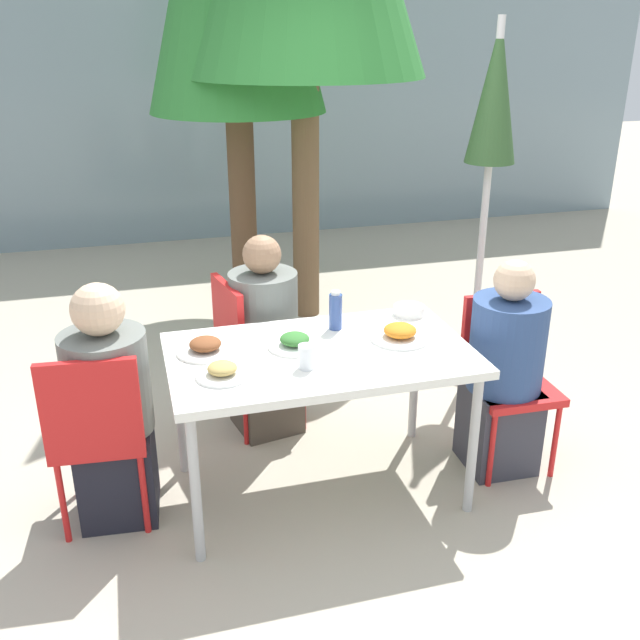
{
  "coord_description": "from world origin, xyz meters",
  "views": [
    {
      "loc": [
        -0.78,
        -2.79,
        2.09
      ],
      "look_at": [
        0.0,
        0.0,
        0.89
      ],
      "focal_mm": 40.0,
      "sensor_mm": 36.0,
      "label": 1
    }
  ],
  "objects": [
    {
      "name": "drinking_cup",
      "position": [
        -0.1,
        -0.15,
        0.79
      ],
      "size": [
        0.07,
        0.07,
        0.11
      ],
      "color": "white",
      "rests_on": "dining_table"
    },
    {
      "name": "building_facade",
      "position": [
        0.0,
        4.7,
        1.5
      ],
      "size": [
        10.0,
        0.2,
        3.0
      ],
      "color": "gray",
      "rests_on": "ground"
    },
    {
      "name": "plate_1",
      "position": [
        -0.1,
        0.07,
        0.77
      ],
      "size": [
        0.24,
        0.24,
        0.07
      ],
      "color": "white",
      "rests_on": "dining_table"
    },
    {
      "name": "closed_umbrella",
      "position": [
        1.27,
        0.93,
        1.57
      ],
      "size": [
        0.36,
        0.36,
        2.14
      ],
      "color": "#333333",
      "rests_on": "ground"
    },
    {
      "name": "plate_3",
      "position": [
        -0.5,
        0.12,
        0.77
      ],
      "size": [
        0.26,
        0.26,
        0.07
      ],
      "color": "white",
      "rests_on": "dining_table"
    },
    {
      "name": "chair_right",
      "position": [
        0.98,
        0.05,
        0.5
      ],
      "size": [
        0.41,
        0.41,
        0.86
      ],
      "rotation": [
        0.0,
        0.0,
        3.11
      ],
      "color": "red",
      "rests_on": "ground"
    },
    {
      "name": "chair_far",
      "position": [
        -0.22,
        0.68,
        0.5
      ],
      "size": [
        0.47,
        0.47,
        0.86
      ],
      "rotation": [
        0.0,
        0.0,
        -1.38
      ],
      "color": "red",
      "rests_on": "ground"
    },
    {
      "name": "person_far",
      "position": [
        -0.13,
        0.65,
        0.52
      ],
      "size": [
        0.38,
        0.38,
        1.11
      ],
      "rotation": [
        0.0,
        0.0,
        -1.38
      ],
      "color": "#473D33",
      "rests_on": "ground"
    },
    {
      "name": "bottle",
      "position": [
        0.14,
        0.23,
        0.83
      ],
      "size": [
        0.06,
        0.06,
        0.19
      ],
      "color": "#334C8E",
      "rests_on": "dining_table"
    },
    {
      "name": "chair_left",
      "position": [
        -0.99,
        0.01,
        0.5
      ],
      "size": [
        0.43,
        0.43,
        0.86
      ],
      "rotation": [
        0.0,
        0.0,
        -0.09
      ],
      "color": "red",
      "rests_on": "ground"
    },
    {
      "name": "person_left",
      "position": [
        -0.93,
        0.08,
        0.52
      ],
      "size": [
        0.37,
        0.37,
        1.12
      ],
      "rotation": [
        0.0,
        0.0,
        -0.09
      ],
      "color": "black",
      "rests_on": "ground"
    },
    {
      "name": "ground_plane",
      "position": [
        0.0,
        0.0,
        0.0
      ],
      "size": [
        24.0,
        24.0,
        0.0
      ],
      "primitive_type": "plane",
      "color": "#B2A893"
    },
    {
      "name": "salad_bowl",
      "position": [
        0.55,
        0.3,
        0.76
      ],
      "size": [
        0.16,
        0.16,
        0.05
      ],
      "color": "white",
      "rests_on": "dining_table"
    },
    {
      "name": "dining_table",
      "position": [
        0.0,
        0.0,
        0.68
      ],
      "size": [
        1.36,
        0.8,
        0.74
      ],
      "color": "white",
      "rests_on": "ground"
    },
    {
      "name": "person_right",
      "position": [
        0.93,
        -0.03,
        0.51
      ],
      "size": [
        0.36,
        0.36,
        1.09
      ],
      "rotation": [
        0.0,
        0.0,
        3.11
      ],
      "color": "#383842",
      "rests_on": "ground"
    },
    {
      "name": "plate_0",
      "position": [
        0.39,
        0.03,
        0.77
      ],
      "size": [
        0.28,
        0.28,
        0.07
      ],
      "color": "white",
      "rests_on": "dining_table"
    },
    {
      "name": "plate_2",
      "position": [
        -0.46,
        -0.13,
        0.76
      ],
      "size": [
        0.22,
        0.22,
        0.06
      ],
      "color": "white",
      "rests_on": "dining_table"
    }
  ]
}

